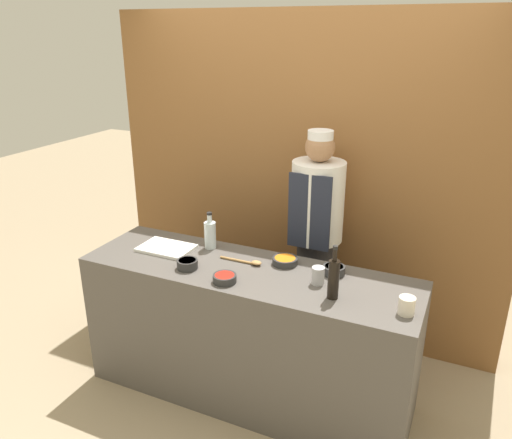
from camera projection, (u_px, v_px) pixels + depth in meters
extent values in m
plane|color=tan|center=(248.00, 391.00, 3.33)|extent=(14.00, 14.00, 0.00)
cube|color=brown|center=(303.00, 181.00, 3.73)|extent=(3.00, 0.18, 2.40)
cube|color=#514C47|center=(248.00, 334.00, 3.17)|extent=(2.07, 0.62, 0.91)
cylinder|color=#2D2D2D|center=(334.00, 270.00, 2.94)|extent=(0.13, 0.13, 0.05)
cylinder|color=green|center=(334.00, 267.00, 2.93)|extent=(0.11, 0.11, 0.02)
cylinder|color=#2D2D2D|center=(225.00, 278.00, 2.85)|extent=(0.14, 0.14, 0.05)
cylinder|color=red|center=(225.00, 276.00, 2.84)|extent=(0.11, 0.11, 0.01)
cylinder|color=#2D2D2D|center=(187.00, 264.00, 3.01)|extent=(0.13, 0.13, 0.06)
cylinder|color=silver|center=(187.00, 261.00, 3.00)|extent=(0.10, 0.10, 0.02)
cylinder|color=#2D2D2D|center=(285.00, 261.00, 3.06)|extent=(0.16, 0.16, 0.04)
cylinder|color=orange|center=(285.00, 259.00, 3.06)|extent=(0.13, 0.13, 0.01)
cube|color=white|center=(166.00, 248.00, 3.27)|extent=(0.35, 0.24, 0.02)
cylinder|color=black|center=(333.00, 279.00, 2.65)|extent=(0.06, 0.06, 0.22)
cylinder|color=black|center=(335.00, 255.00, 2.60)|extent=(0.02, 0.02, 0.07)
cylinder|color=black|center=(335.00, 248.00, 2.58)|extent=(0.03, 0.03, 0.02)
cylinder|color=silver|center=(210.00, 235.00, 3.27)|extent=(0.08, 0.08, 0.18)
cylinder|color=silver|center=(210.00, 219.00, 3.23)|extent=(0.03, 0.03, 0.05)
cylinder|color=black|center=(209.00, 214.00, 3.22)|extent=(0.03, 0.03, 0.01)
cylinder|color=#B7B7BC|center=(318.00, 276.00, 2.82)|extent=(0.07, 0.07, 0.10)
cylinder|color=silver|center=(407.00, 306.00, 2.52)|extent=(0.08, 0.08, 0.09)
cylinder|color=#B2844C|center=(237.00, 260.00, 3.10)|extent=(0.23, 0.02, 0.02)
ellipsoid|color=#B2844C|center=(256.00, 263.00, 3.05)|extent=(0.06, 0.05, 0.02)
cylinder|color=#28282D|center=(313.00, 297.00, 3.60)|extent=(0.26, 0.26, 0.91)
cylinder|color=white|center=(318.00, 201.00, 3.34)|extent=(0.36, 0.36, 0.55)
cube|color=#232838|center=(309.00, 212.00, 3.20)|extent=(0.28, 0.02, 0.50)
sphere|color=#9E704C|center=(320.00, 147.00, 3.21)|extent=(0.20, 0.20, 0.20)
cylinder|color=white|center=(321.00, 136.00, 3.18)|extent=(0.17, 0.17, 0.07)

